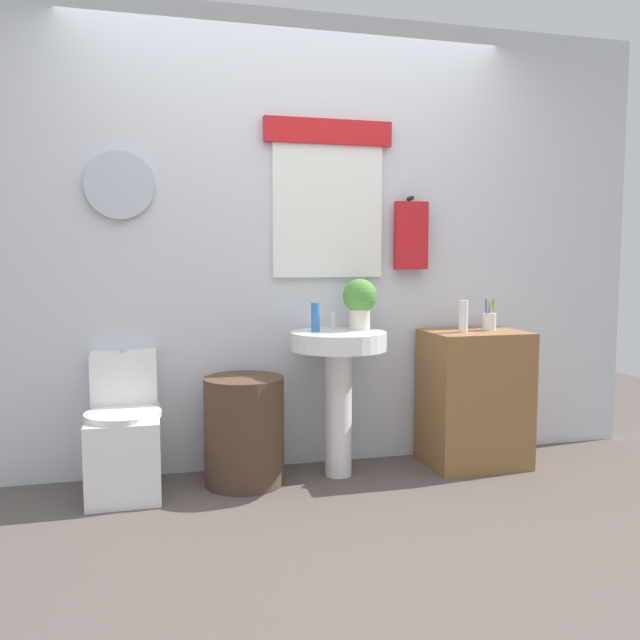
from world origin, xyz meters
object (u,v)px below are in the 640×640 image
(laundry_hamper, at_px, (244,430))
(lotion_bottle, at_px, (463,316))
(wooden_cabinet, at_px, (474,398))
(toothbrush_cup, at_px, (489,321))
(pedestal_sink, at_px, (339,367))
(soap_bottle, at_px, (315,317))
(potted_plant, at_px, (360,300))
(toilet, at_px, (125,438))

(laundry_hamper, bearing_deg, lotion_bottle, -1.82)
(wooden_cabinet, relative_size, toothbrush_cup, 4.29)
(pedestal_sink, height_order, lotion_bottle, lotion_bottle)
(soap_bottle, distance_m, lotion_bottle, 0.86)
(wooden_cabinet, xyz_separation_m, toothbrush_cup, (0.10, 0.02, 0.45))
(lotion_bottle, distance_m, toothbrush_cup, 0.21)
(laundry_hamper, xyz_separation_m, potted_plant, (0.67, 0.06, 0.69))
(toilet, relative_size, wooden_cabinet, 0.93)
(lotion_bottle, xyz_separation_m, toothbrush_cup, (0.20, 0.06, -0.04))
(laundry_hamper, relative_size, wooden_cabinet, 0.73)
(potted_plant, distance_m, toothbrush_cup, 0.80)
(wooden_cabinet, bearing_deg, soap_bottle, 176.99)
(toilet, xyz_separation_m, lotion_bottle, (1.88, -0.07, 0.60))
(laundry_hamper, height_order, lotion_bottle, lotion_bottle)
(pedestal_sink, relative_size, toothbrush_cup, 4.39)
(toothbrush_cup, bearing_deg, lotion_bottle, -163.11)
(soap_bottle, relative_size, toothbrush_cup, 0.86)
(soap_bottle, xyz_separation_m, potted_plant, (0.26, 0.01, 0.09))
(wooden_cabinet, height_order, lotion_bottle, lotion_bottle)
(toilet, bearing_deg, lotion_bottle, -2.13)
(soap_bottle, distance_m, toothbrush_cup, 1.05)
(laundry_hamper, relative_size, soap_bottle, 3.65)
(toilet, bearing_deg, pedestal_sink, -1.49)
(potted_plant, bearing_deg, pedestal_sink, -156.80)
(laundry_hamper, bearing_deg, pedestal_sink, 0.00)
(toilet, bearing_deg, soap_bottle, 1.12)
(toilet, relative_size, laundry_hamper, 1.27)
(toilet, bearing_deg, toothbrush_cup, -0.27)
(wooden_cabinet, distance_m, lotion_bottle, 0.50)
(soap_bottle, xyz_separation_m, lotion_bottle, (0.85, -0.09, -0.01))
(toothbrush_cup, bearing_deg, potted_plant, 177.11)
(wooden_cabinet, xyz_separation_m, soap_bottle, (-0.95, 0.05, 0.50))
(toilet, xyz_separation_m, wooden_cabinet, (1.98, -0.03, 0.11))
(pedestal_sink, xyz_separation_m, wooden_cabinet, (0.83, -0.00, -0.22))
(laundry_hamper, height_order, potted_plant, potted_plant)
(toilet, distance_m, laundry_hamper, 0.62)
(potted_plant, bearing_deg, wooden_cabinet, -4.97)
(toilet, xyz_separation_m, potted_plant, (1.29, 0.03, 0.70))
(pedestal_sink, distance_m, wooden_cabinet, 0.86)
(laundry_hamper, distance_m, pedestal_sink, 0.62)
(soap_bottle, bearing_deg, toilet, -178.88)
(lotion_bottle, bearing_deg, potted_plant, 170.40)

